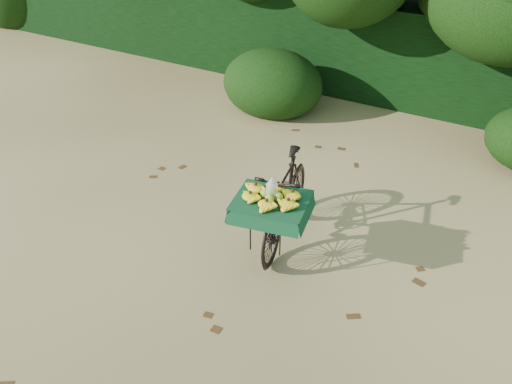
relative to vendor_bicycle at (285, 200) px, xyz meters
The scene contains 6 objects.
ground 1.41m from the vendor_bicycle, 43.27° to the right, with size 80.00×80.00×0.00m, color tan.
vendor_bicycle is the anchor object (origin of this frame).
hedge_backdrop 5.51m from the vendor_bicycle, 80.17° to the left, with size 26.00×1.80×1.80m, color black.
tree_row 4.84m from the vendor_bicycle, 86.43° to the left, with size 14.50×2.00×4.00m, color black, non-canonical shape.
bush_clumps 3.71m from the vendor_bicycle, 67.17° to the left, with size 8.80×1.70×0.90m, color black, non-canonical shape.
leaf_litter 1.12m from the vendor_bicycle, 13.97° to the right, with size 7.00×7.30×0.01m, color #4C2E14, non-canonical shape.
Camera 1 is at (1.53, -4.01, 4.19)m, focal length 38.00 mm.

